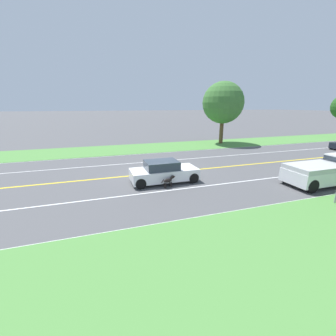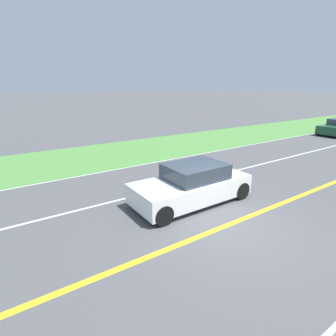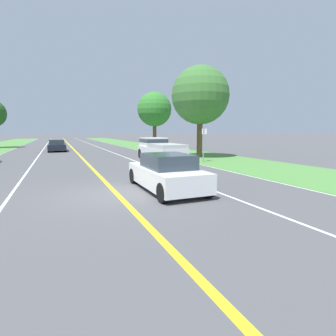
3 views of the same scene
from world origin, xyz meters
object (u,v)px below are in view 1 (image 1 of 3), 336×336
at_px(dog, 169,180).
at_px(pickup_truck, 332,170).
at_px(ego_car, 164,172).
at_px(roadside_tree_left_near, 223,103).

bearing_deg(dog, pickup_truck, 56.04).
xyz_separation_m(ego_car, dog, (1.08, 0.01, -0.20)).
relative_size(pickup_truck, roadside_tree_left_near, 0.75).
bearing_deg(roadside_tree_left_near, ego_car, -43.55).
bearing_deg(dog, roadside_tree_left_near, 118.90).
distance_m(pickup_truck, roadside_tree_left_near, 16.33).
height_order(dog, pickup_truck, pickup_truck).
xyz_separation_m(ego_car, pickup_truck, (3.56, 9.96, 0.23)).
relative_size(dog, pickup_truck, 0.18).
relative_size(ego_car, pickup_truck, 0.74).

